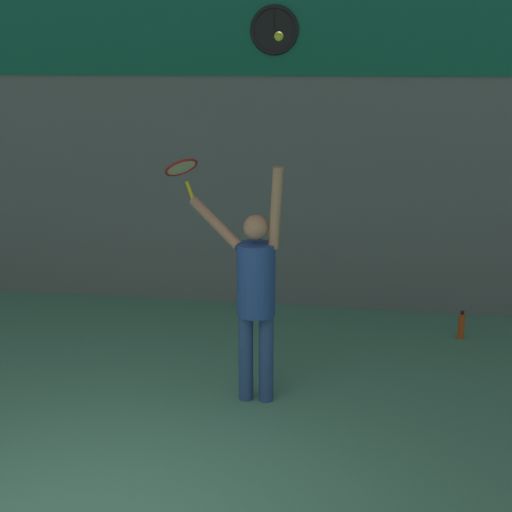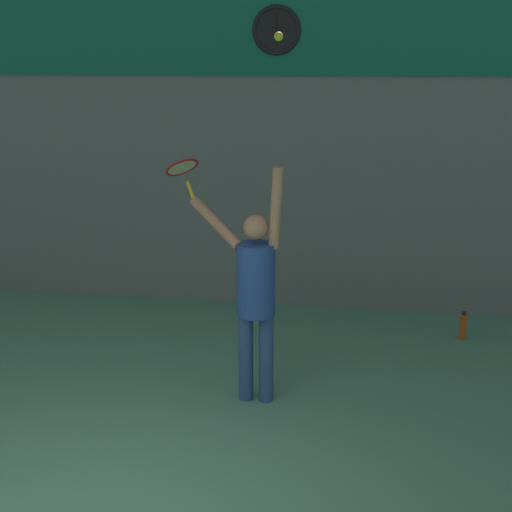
{
  "view_description": "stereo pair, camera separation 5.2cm",
  "coord_description": "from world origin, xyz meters",
  "px_view_note": "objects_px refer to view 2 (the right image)",
  "views": [
    {
      "loc": [
        1.69,
        -3.39,
        2.97
      ],
      "look_at": [
        0.79,
        2.39,
        1.34
      ],
      "focal_mm": 50.0,
      "sensor_mm": 36.0,
      "label": 1
    },
    {
      "loc": [
        1.74,
        -3.38,
        2.97
      ],
      "look_at": [
        0.79,
        2.39,
        1.34
      ],
      "focal_mm": 50.0,
      "sensor_mm": 36.0,
      "label": 2
    }
  ],
  "objects_px": {
    "scoreboard_clock": "(276,30)",
    "tennis_ball": "(279,36)",
    "tennis_player": "(255,288)",
    "tennis_racket": "(183,169)",
    "water_bottle": "(463,326)"
  },
  "relations": [
    {
      "from": "tennis_player",
      "to": "water_bottle",
      "type": "bearing_deg",
      "value": 41.45
    },
    {
      "from": "tennis_player",
      "to": "tennis_ball",
      "type": "distance_m",
      "value": 2.09
    },
    {
      "from": "tennis_player",
      "to": "scoreboard_clock",
      "type": "bearing_deg",
      "value": 93.97
    },
    {
      "from": "tennis_player",
      "to": "water_bottle",
      "type": "height_order",
      "value": "tennis_player"
    },
    {
      "from": "tennis_racket",
      "to": "scoreboard_clock",
      "type": "bearing_deg",
      "value": 74.15
    },
    {
      "from": "tennis_ball",
      "to": "water_bottle",
      "type": "height_order",
      "value": "tennis_ball"
    },
    {
      "from": "scoreboard_clock",
      "to": "tennis_ball",
      "type": "height_order",
      "value": "scoreboard_clock"
    },
    {
      "from": "tennis_racket",
      "to": "water_bottle",
      "type": "bearing_deg",
      "value": 24.6
    },
    {
      "from": "tennis_ball",
      "to": "tennis_racket",
      "type": "bearing_deg",
      "value": 147.02
    },
    {
      "from": "scoreboard_clock",
      "to": "tennis_ball",
      "type": "xyz_separation_m",
      "value": [
        0.38,
        -2.66,
        -0.14
      ]
    },
    {
      "from": "scoreboard_clock",
      "to": "tennis_player",
      "type": "relative_size",
      "value": 0.26
    },
    {
      "from": "tennis_player",
      "to": "tennis_ball",
      "type": "relative_size",
      "value": 29.85
    },
    {
      "from": "scoreboard_clock",
      "to": "water_bottle",
      "type": "distance_m",
      "value": 3.89
    },
    {
      "from": "tennis_player",
      "to": "tennis_racket",
      "type": "distance_m",
      "value": 1.31
    },
    {
      "from": "scoreboard_clock",
      "to": "tennis_racket",
      "type": "xyz_separation_m",
      "value": [
        -0.58,
        -2.04,
        -1.28
      ]
    }
  ]
}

